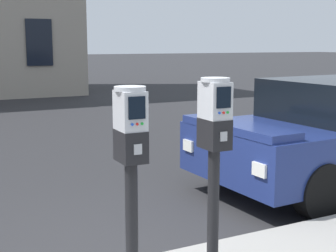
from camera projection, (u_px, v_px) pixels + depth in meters
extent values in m
cylinder|color=black|center=(132.00, 227.00, 3.40)|extent=(0.09, 0.09, 0.95)
cube|color=black|center=(131.00, 146.00, 3.30)|extent=(0.17, 0.24, 0.22)
cube|color=#A5A8AD|center=(138.00, 149.00, 3.19)|extent=(0.06, 0.01, 0.07)
cube|color=#B7BABF|center=(130.00, 111.00, 3.26)|extent=(0.17, 0.23, 0.27)
cube|color=black|center=(137.00, 108.00, 3.15)|extent=(0.12, 0.01, 0.15)
cylinder|color=blue|center=(132.00, 124.00, 3.15)|extent=(0.02, 0.01, 0.02)
cylinder|color=red|center=(137.00, 124.00, 3.17)|extent=(0.02, 0.01, 0.02)
cylinder|color=green|center=(142.00, 124.00, 3.18)|extent=(0.02, 0.01, 0.02)
cylinder|color=#B7BABF|center=(130.00, 89.00, 3.24)|extent=(0.22, 0.22, 0.03)
cylinder|color=black|center=(213.00, 210.00, 3.71)|extent=(0.09, 0.09, 0.97)
cube|color=black|center=(214.00, 134.00, 3.61)|extent=(0.17, 0.24, 0.23)
cube|color=#A5A8AD|center=(224.00, 136.00, 3.49)|extent=(0.06, 0.01, 0.07)
cube|color=#B7BABF|center=(215.00, 100.00, 3.56)|extent=(0.17, 0.23, 0.28)
cube|color=black|center=(224.00, 97.00, 3.45)|extent=(0.12, 0.01, 0.15)
cylinder|color=blue|center=(220.00, 113.00, 3.45)|extent=(0.02, 0.01, 0.02)
cylinder|color=red|center=(224.00, 113.00, 3.47)|extent=(0.02, 0.01, 0.02)
cylinder|color=green|center=(228.00, 112.00, 3.49)|extent=(0.02, 0.01, 0.02)
cylinder|color=#B7BABF|center=(215.00, 80.00, 3.54)|extent=(0.22, 0.22, 0.03)
cube|color=navy|center=(237.00, 127.00, 5.55)|extent=(0.52, 1.70, 0.10)
cube|color=white|center=(260.00, 170.00, 4.91)|extent=(0.05, 0.20, 0.14)
cube|color=white|center=(188.00, 146.00, 6.07)|extent=(0.05, 0.20, 0.14)
cylinder|color=black|center=(320.00, 191.00, 5.20)|extent=(0.65, 0.25, 0.64)
cylinder|color=black|center=(228.00, 160.00, 6.60)|extent=(0.65, 0.25, 0.64)
cube|color=black|center=(39.00, 42.00, 16.62)|extent=(0.90, 0.06, 1.60)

